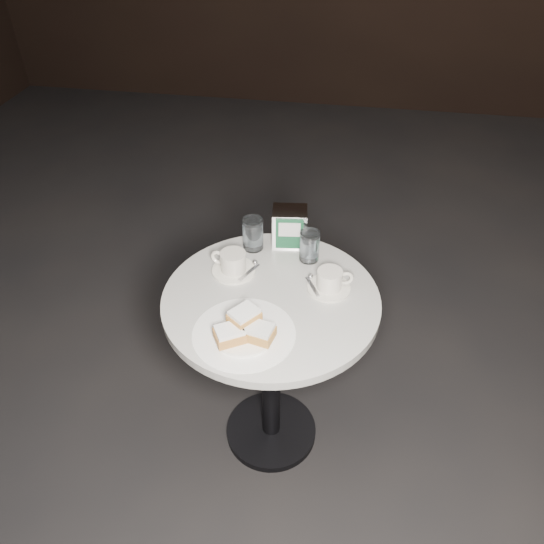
{
  "coord_description": "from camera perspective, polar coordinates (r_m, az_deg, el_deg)",
  "views": [
    {
      "loc": [
        0.21,
        -1.24,
        1.88
      ],
      "look_at": [
        0.0,
        0.02,
        0.83
      ],
      "focal_mm": 35.0,
      "sensor_mm": 36.0,
      "label": 1
    }
  ],
  "objects": [
    {
      "name": "ground",
      "position": [
        2.26,
        -0.09,
        -16.85
      ],
      "size": [
        7.0,
        7.0,
        0.0
      ],
      "primitive_type": "plane",
      "color": "black",
      "rests_on": "ground"
    },
    {
      "name": "beignet_plate",
      "position": [
        1.55,
        -3.01,
        -6.28
      ],
      "size": [
        0.2,
        0.2,
        0.08
      ],
      "rotation": [
        0.0,
        0.0,
        0.21
      ],
      "color": "white",
      "rests_on": "cafe_table"
    },
    {
      "name": "coffee_cup_left",
      "position": [
        1.78,
        -4.21,
        0.92
      ],
      "size": [
        0.18,
        0.18,
        0.08
      ],
      "rotation": [
        0.0,
        0.0,
        -0.21
      ],
      "color": "white",
      "rests_on": "cafe_table"
    },
    {
      "name": "coffee_cup_right",
      "position": [
        1.71,
        6.24,
        -1.01
      ],
      "size": [
        0.17,
        0.17,
        0.07
      ],
      "rotation": [
        0.0,
        0.0,
        0.24
      ],
      "color": "silver",
      "rests_on": "cafe_table"
    },
    {
      "name": "water_glass_right",
      "position": [
        1.82,
        4.06,
        2.76
      ],
      "size": [
        0.07,
        0.07,
        0.11
      ],
      "rotation": [
        0.0,
        0.0,
        0.03
      ],
      "color": "white",
      "rests_on": "cafe_table"
    },
    {
      "name": "napkin_dispenser",
      "position": [
        1.88,
        1.91,
        4.85
      ],
      "size": [
        0.13,
        0.11,
        0.14
      ],
      "rotation": [
        0.0,
        0.0,
        0.12
      ],
      "color": "white",
      "rests_on": "cafe_table"
    },
    {
      "name": "water_glass_left",
      "position": [
        1.87,
        -2.07,
        4.09
      ],
      "size": [
        0.08,
        0.08,
        0.12
      ],
      "rotation": [
        0.0,
        0.0,
        0.08
      ],
      "color": "white",
      "rests_on": "cafe_table"
    },
    {
      "name": "sugar_spill",
      "position": [
        1.58,
        -3.03,
        -6.59
      ],
      "size": [
        0.36,
        0.36,
        0.0
      ],
      "primitive_type": "cylinder",
      "rotation": [
        0.0,
        0.0,
        0.18
      ],
      "color": "white",
      "rests_on": "cafe_table"
    },
    {
      "name": "cafe_table",
      "position": [
        1.83,
        -0.1,
        -7.26
      ],
      "size": [
        0.7,
        0.7,
        0.74
      ],
      "color": "black",
      "rests_on": "ground"
    }
  ]
}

